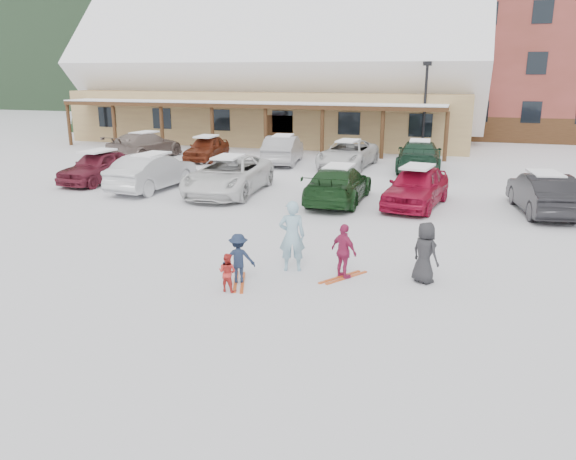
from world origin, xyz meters
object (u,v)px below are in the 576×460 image
(parked_car_9, at_px, (283,150))
(bystander_dark, at_px, (425,253))
(adult_skier, at_px, (292,236))
(parked_car_11, at_px, (419,156))
(parked_car_2, at_px, (229,175))
(parked_car_5, at_px, (543,193))
(parked_car_1, at_px, (153,172))
(parked_car_4, at_px, (416,186))
(lamp_post, at_px, (425,103))
(toddler_red, at_px, (227,272))
(day_lodge, at_px, (274,86))
(parked_car_0, at_px, (99,167))
(parked_car_7, at_px, (145,145))
(parked_car_8, at_px, (207,148))
(parked_car_3, at_px, (338,184))
(child_magenta, at_px, (344,251))
(child_navy, at_px, (239,259))
(parked_car_10, at_px, (348,154))

(parked_car_9, bearing_deg, bystander_dark, 110.38)
(adult_skier, distance_m, parked_car_11, 16.44)
(parked_car_2, height_order, parked_car_5, parked_car_2)
(parked_car_1, relative_size, parked_car_4, 1.05)
(lamp_post, bearing_deg, toddler_red, -96.50)
(day_lodge, relative_size, parked_car_0, 6.75)
(parked_car_2, bearing_deg, parked_car_7, 135.13)
(parked_car_0, height_order, parked_car_8, parked_car_0)
(parked_car_5, relative_size, parked_car_11, 0.83)
(bystander_dark, bearing_deg, parked_car_9, -23.58)
(parked_car_1, relative_size, parked_car_3, 0.96)
(parked_car_11, bearing_deg, child_magenta, 85.37)
(parked_car_7, height_order, parked_car_8, parked_car_7)
(parked_car_7, distance_m, parked_car_9, 8.37)
(parked_car_3, bearing_deg, toddler_red, 87.32)
(lamp_post, height_order, child_navy, lamp_post)
(toddler_red, bearing_deg, parked_car_8, -55.72)
(bystander_dark, distance_m, parked_car_9, 18.66)
(day_lodge, height_order, parked_car_1, day_lodge)
(day_lodge, relative_size, child_magenta, 21.04)
(adult_skier, relative_size, parked_car_11, 0.34)
(toddler_red, xyz_separation_m, parked_car_7, (-12.78, 17.85, 0.31))
(child_magenta, height_order, parked_car_2, parked_car_2)
(parked_car_10, bearing_deg, parked_car_5, -37.69)
(child_magenta, relative_size, bystander_dark, 0.92)
(bystander_dark, xyz_separation_m, parked_car_0, (-15.21, 8.70, -0.02))
(parked_car_5, distance_m, parked_car_8, 18.77)
(child_navy, distance_m, parked_car_2, 10.44)
(bystander_dark, bearing_deg, day_lodge, -26.33)
(parked_car_5, distance_m, parked_car_9, 14.80)
(day_lodge, bearing_deg, parked_car_11, -43.56)
(day_lodge, xyz_separation_m, child_navy, (8.50, -28.43, -3.33))
(parked_car_1, relative_size, parked_car_10, 0.92)
(parked_car_9, height_order, parked_car_10, parked_car_9)
(parked_car_7, xyz_separation_m, parked_car_10, (12.03, 0.35, -0.05))
(parked_car_1, bearing_deg, lamp_post, -121.61)
(parked_car_2, relative_size, parked_car_11, 1.04)
(adult_skier, bearing_deg, parked_car_9, -89.08)
(child_magenta, bearing_deg, parked_car_8, -21.77)
(parked_car_9, bearing_deg, child_navy, 96.48)
(parked_car_3, xyz_separation_m, parked_car_4, (2.97, 0.18, 0.05))
(parked_car_0, relative_size, parked_car_5, 0.97)
(parked_car_3, xyz_separation_m, parked_car_7, (-13.30, 8.00, 0.05))
(parked_car_5, height_order, parked_car_9, parked_car_9)
(parked_car_4, relative_size, parked_car_5, 1.01)
(parked_car_1, xyz_separation_m, parked_car_5, (15.60, 0.34, -0.04))
(child_navy, relative_size, parked_car_9, 0.26)
(parked_car_9, bearing_deg, parked_car_0, 42.69)
(lamp_post, bearing_deg, parked_car_2, -116.57)
(parked_car_2, bearing_deg, parked_car_11, 45.40)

